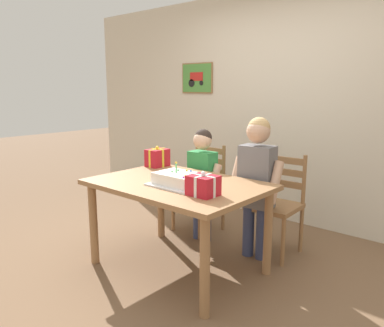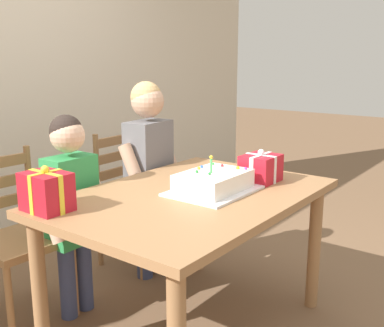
{
  "view_description": "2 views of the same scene",
  "coord_description": "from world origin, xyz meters",
  "px_view_note": "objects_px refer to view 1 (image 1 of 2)",
  "views": [
    {
      "loc": [
        2.09,
        -2.22,
        1.52
      ],
      "look_at": [
        0.11,
        0.05,
        0.92
      ],
      "focal_mm": 35.89,
      "sensor_mm": 36.0,
      "label": 1
    },
    {
      "loc": [
        -1.75,
        -1.33,
        1.41
      ],
      "look_at": [
        0.08,
        0.06,
        0.88
      ],
      "focal_mm": 43.38,
      "sensor_mm": 36.0,
      "label": 2
    }
  ],
  "objects_px": {
    "child_older": "(257,174)",
    "child_younger": "(202,174)",
    "dining_table": "(178,194)",
    "birthday_cake": "(179,180)",
    "chair_right": "(276,204)",
    "chair_left": "(201,187)",
    "gift_box_beside_cake": "(203,185)",
    "gift_box_red_large": "(157,158)"
  },
  "relations": [
    {
      "from": "child_younger",
      "to": "gift_box_beside_cake",
      "type": "bearing_deg",
      "value": -50.14
    },
    {
      "from": "dining_table",
      "to": "birthday_cake",
      "type": "xyz_separation_m",
      "value": [
        0.08,
        -0.08,
        0.15
      ]
    },
    {
      "from": "child_older",
      "to": "chair_right",
      "type": "bearing_deg",
      "value": 70.36
    },
    {
      "from": "dining_table",
      "to": "chair_left",
      "type": "xyz_separation_m",
      "value": [
        -0.45,
        0.84,
        -0.19
      ]
    },
    {
      "from": "dining_table",
      "to": "chair_right",
      "type": "distance_m",
      "value": 0.97
    },
    {
      "from": "dining_table",
      "to": "child_older",
      "type": "bearing_deg",
      "value": 58.89
    },
    {
      "from": "gift_box_red_large",
      "to": "child_younger",
      "type": "height_order",
      "value": "child_younger"
    },
    {
      "from": "chair_left",
      "to": "child_younger",
      "type": "relative_size",
      "value": 0.82
    },
    {
      "from": "gift_box_red_large",
      "to": "gift_box_beside_cake",
      "type": "relative_size",
      "value": 1.01
    },
    {
      "from": "birthday_cake",
      "to": "child_younger",
      "type": "height_order",
      "value": "child_younger"
    },
    {
      "from": "gift_box_beside_cake",
      "to": "child_older",
      "type": "xyz_separation_m",
      "value": [
        -0.03,
        0.78,
        -0.06
      ]
    },
    {
      "from": "child_younger",
      "to": "birthday_cake",
      "type": "bearing_deg",
      "value": -64.55
    },
    {
      "from": "child_younger",
      "to": "gift_box_red_large",
      "type": "bearing_deg",
      "value": -141.25
    },
    {
      "from": "chair_right",
      "to": "child_older",
      "type": "relative_size",
      "value": 0.72
    },
    {
      "from": "birthday_cake",
      "to": "child_younger",
      "type": "relative_size",
      "value": 0.39
    },
    {
      "from": "child_older",
      "to": "chair_left",
      "type": "bearing_deg",
      "value": 164.6
    },
    {
      "from": "dining_table",
      "to": "child_older",
      "type": "distance_m",
      "value": 0.73
    },
    {
      "from": "chair_left",
      "to": "birthday_cake",
      "type": "bearing_deg",
      "value": -59.83
    },
    {
      "from": "dining_table",
      "to": "chair_left",
      "type": "relative_size",
      "value": 1.52
    },
    {
      "from": "chair_right",
      "to": "child_younger",
      "type": "xyz_separation_m",
      "value": [
        -0.7,
        -0.23,
        0.21
      ]
    },
    {
      "from": "child_older",
      "to": "birthday_cake",
      "type": "bearing_deg",
      "value": -112.61
    },
    {
      "from": "gift_box_red_large",
      "to": "chair_left",
      "type": "distance_m",
      "value": 0.64
    },
    {
      "from": "gift_box_red_large",
      "to": "gift_box_beside_cake",
      "type": "xyz_separation_m",
      "value": [
        0.99,
        -0.5,
        -0.01
      ]
    },
    {
      "from": "child_older",
      "to": "child_younger",
      "type": "relative_size",
      "value": 1.13
    },
    {
      "from": "gift_box_red_large",
      "to": "child_older",
      "type": "xyz_separation_m",
      "value": [
        0.96,
        0.28,
        -0.07
      ]
    },
    {
      "from": "gift_box_red_large",
      "to": "gift_box_beside_cake",
      "type": "distance_m",
      "value": 1.12
    },
    {
      "from": "gift_box_beside_cake",
      "to": "child_younger",
      "type": "height_order",
      "value": "child_younger"
    },
    {
      "from": "dining_table",
      "to": "gift_box_beside_cake",
      "type": "height_order",
      "value": "gift_box_beside_cake"
    },
    {
      "from": "gift_box_red_large",
      "to": "child_younger",
      "type": "xyz_separation_m",
      "value": [
        0.34,
        0.28,
        -0.16
      ]
    },
    {
      "from": "child_older",
      "to": "dining_table",
      "type": "bearing_deg",
      "value": -121.11
    },
    {
      "from": "gift_box_beside_cake",
      "to": "dining_table",
      "type": "bearing_deg",
      "value": 157.88
    },
    {
      "from": "gift_box_red_large",
      "to": "child_younger",
      "type": "bearing_deg",
      "value": 38.75
    },
    {
      "from": "birthday_cake",
      "to": "chair_right",
      "type": "xyz_separation_m",
      "value": [
        0.37,
        0.92,
        -0.34
      ]
    },
    {
      "from": "birthday_cake",
      "to": "child_younger",
      "type": "xyz_separation_m",
      "value": [
        -0.33,
        0.69,
        -0.12
      ]
    },
    {
      "from": "birthday_cake",
      "to": "child_younger",
      "type": "bearing_deg",
      "value": 115.45
    },
    {
      "from": "gift_box_red_large",
      "to": "birthday_cake",
      "type": "bearing_deg",
      "value": -31.82
    },
    {
      "from": "gift_box_beside_cake",
      "to": "child_younger",
      "type": "distance_m",
      "value": 1.03
    },
    {
      "from": "chair_left",
      "to": "chair_right",
      "type": "distance_m",
      "value": 0.9
    },
    {
      "from": "gift_box_red_large",
      "to": "chair_right",
      "type": "relative_size",
      "value": 0.23
    },
    {
      "from": "dining_table",
      "to": "gift_box_red_large",
      "type": "relative_size",
      "value": 6.65
    },
    {
      "from": "gift_box_red_large",
      "to": "child_older",
      "type": "relative_size",
      "value": 0.17
    },
    {
      "from": "birthday_cake",
      "to": "gift_box_red_large",
      "type": "bearing_deg",
      "value": 148.18
    }
  ]
}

